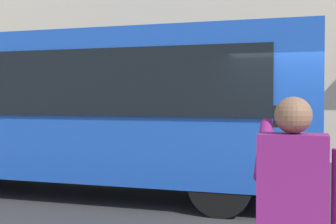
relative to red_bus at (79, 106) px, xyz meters
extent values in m
plane|color=#2B2B2D|center=(-4.42, 0.75, -1.68)|extent=(60.00, 60.00, 0.00)
cube|color=#1947AD|center=(-0.02, -0.01, 0.02)|extent=(9.00, 2.50, 2.60)
cube|color=black|center=(-0.02, 1.25, 0.42)|extent=(7.60, 0.06, 1.10)
cylinder|color=black|center=(-3.02, -1.11, -1.18)|extent=(1.00, 0.28, 1.00)
cylinder|color=black|center=(-3.02, 1.09, -1.18)|extent=(1.00, 0.28, 1.00)
cube|color=#6B1960|center=(-4.21, 5.23, -0.38)|extent=(0.40, 0.24, 0.66)
sphere|color=brown|center=(-4.21, 5.23, 0.06)|extent=(0.22, 0.22, 0.22)
cylinder|color=#6B1960|center=(-4.03, 5.07, -0.16)|extent=(0.09, 0.48, 0.37)
cube|color=black|center=(-4.11, 4.93, 0.04)|extent=(0.07, 0.01, 0.14)
camera|label=1|loc=(-4.29, 7.99, 0.16)|focal=48.43mm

